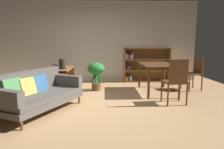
# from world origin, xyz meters

# --- Properties ---
(ground_plane) EXTENTS (8.16, 8.16, 0.00)m
(ground_plane) POSITION_xyz_m (0.00, 0.00, 0.00)
(ground_plane) COLOR tan
(back_wall_panel) EXTENTS (6.80, 0.10, 2.70)m
(back_wall_panel) POSITION_xyz_m (0.00, 2.70, 1.35)
(back_wall_panel) COLOR silver
(back_wall_panel) RESTS_ON ground_plane
(fabric_couch) EXTENTS (1.50, 1.90, 0.77)m
(fabric_couch) POSITION_xyz_m (-1.05, -0.57, 0.38)
(fabric_couch) COLOR brown
(fabric_couch) RESTS_ON ground_plane
(media_console) EXTENTS (0.45, 1.32, 0.62)m
(media_console) POSITION_xyz_m (-0.89, 1.29, 0.31)
(media_console) COLOR brown
(media_console) RESTS_ON ground_plane
(open_laptop) EXTENTS (0.39, 0.31, 0.11)m
(open_laptop) POSITION_xyz_m (-1.00, 1.44, 0.64)
(open_laptop) COLOR silver
(open_laptop) RESTS_ON media_console
(desk_speaker) EXTENTS (0.19, 0.19, 0.27)m
(desk_speaker) POSITION_xyz_m (-0.86, 1.08, 0.75)
(desk_speaker) COLOR #2D2823
(desk_speaker) RESTS_ON media_console
(potted_floor_plant) EXTENTS (0.47, 0.47, 0.78)m
(potted_floor_plant) POSITION_xyz_m (0.03, 1.18, 0.53)
(potted_floor_plant) COLOR brown
(potted_floor_plant) RESTS_ON ground_plane
(dining_table) EXTENTS (0.84, 1.39, 0.76)m
(dining_table) POSITION_xyz_m (1.66, 0.88, 0.69)
(dining_table) COLOR #56351E
(dining_table) RESTS_ON ground_plane
(dining_chair_near) EXTENTS (0.52, 0.50, 0.89)m
(dining_chair_near) POSITION_xyz_m (2.76, 1.15, 0.51)
(dining_chair_near) COLOR #56351E
(dining_chair_near) RESTS_ON ground_plane
(dining_chair_far) EXTENTS (0.49, 0.43, 0.98)m
(dining_chair_far) POSITION_xyz_m (1.77, -0.23, 0.55)
(dining_chair_far) COLOR #56351E
(dining_chair_far) RESTS_ON ground_plane
(bookshelf) EXTENTS (1.55, 0.36, 1.15)m
(bookshelf) POSITION_xyz_m (1.62, 2.51, 0.57)
(bookshelf) COLOR olive
(bookshelf) RESTS_ON ground_plane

